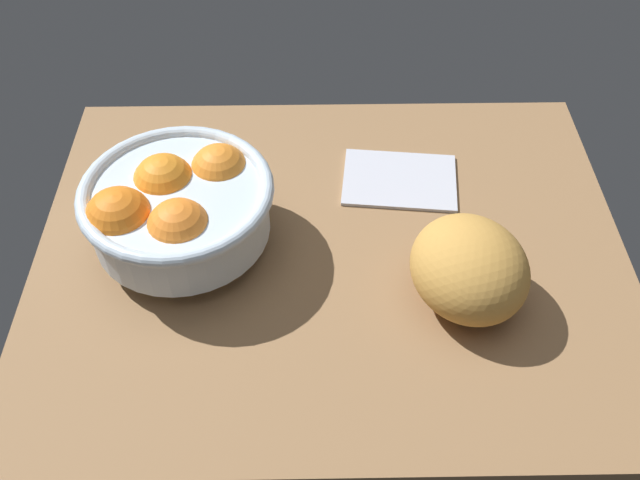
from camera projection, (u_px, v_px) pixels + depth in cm
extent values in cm
cube|color=olive|center=(331.00, 257.00, 85.06)|extent=(70.32, 56.52, 3.00)
cylinder|color=silver|center=(185.00, 236.00, 83.65)|extent=(9.12, 9.12, 2.56)
cylinder|color=silver|center=(180.00, 210.00, 80.42)|extent=(20.40, 20.40, 6.14)
torus|color=silver|center=(176.00, 191.00, 78.15)|extent=(22.00, 22.00, 1.60)
sphere|color=orange|center=(220.00, 173.00, 82.40)|extent=(7.04, 7.04, 7.04)
sphere|color=orange|center=(120.00, 221.00, 77.01)|extent=(7.73, 7.73, 7.73)
sphere|color=orange|center=(180.00, 231.00, 76.14)|extent=(7.25, 7.25, 7.25)
sphere|color=orange|center=(165.00, 185.00, 80.99)|extent=(7.33, 7.33, 7.33)
ellipsoid|color=#C48D40|center=(469.00, 269.00, 75.65)|extent=(16.33, 17.24, 9.67)
cube|color=silver|center=(400.00, 178.00, 91.58)|extent=(15.68, 12.05, 0.95)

